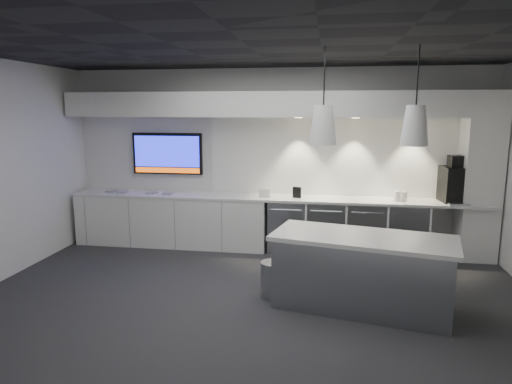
% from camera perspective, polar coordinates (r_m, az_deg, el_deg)
% --- Properties ---
extents(floor, '(7.00, 7.00, 0.00)m').
position_cam_1_polar(floor, '(5.75, -0.66, -13.54)').
color(floor, '#2B2B2E').
rests_on(floor, ground).
extents(ceiling, '(7.00, 7.00, 0.00)m').
position_cam_1_polar(ceiling, '(5.30, -0.73, 17.61)').
color(ceiling, black).
rests_on(ceiling, wall_back).
extents(wall_back, '(7.00, 0.00, 7.00)m').
position_cam_1_polar(wall_back, '(7.78, 2.44, 4.21)').
color(wall_back, white).
rests_on(wall_back, floor).
extents(wall_front, '(7.00, 0.00, 7.00)m').
position_cam_1_polar(wall_front, '(2.95, -9.01, -6.07)').
color(wall_front, white).
rests_on(wall_front, floor).
extents(back_counter, '(6.80, 0.65, 0.04)m').
position_cam_1_polar(back_counter, '(7.55, 2.12, -0.73)').
color(back_counter, white).
rests_on(back_counter, left_base_cabinets).
extents(left_base_cabinets, '(3.30, 0.63, 0.86)m').
position_cam_1_polar(left_base_cabinets, '(8.05, -10.39, -3.49)').
color(left_base_cabinets, white).
rests_on(left_base_cabinets, floor).
extents(fridge_unit_a, '(0.60, 0.61, 0.85)m').
position_cam_1_polar(fridge_unit_a, '(7.63, 3.96, -4.14)').
color(fridge_unit_a, gray).
rests_on(fridge_unit_a, floor).
extents(fridge_unit_b, '(0.60, 0.61, 0.85)m').
position_cam_1_polar(fridge_unit_b, '(7.60, 8.71, -4.29)').
color(fridge_unit_b, gray).
rests_on(fridge_unit_b, floor).
extents(fridge_unit_c, '(0.60, 0.61, 0.85)m').
position_cam_1_polar(fridge_unit_c, '(7.63, 13.46, -4.41)').
color(fridge_unit_c, gray).
rests_on(fridge_unit_c, floor).
extents(fridge_unit_d, '(0.60, 0.61, 0.85)m').
position_cam_1_polar(fridge_unit_d, '(7.70, 18.15, -4.50)').
color(fridge_unit_d, gray).
rests_on(fridge_unit_d, floor).
extents(backsplash, '(4.60, 0.03, 1.30)m').
position_cam_1_polar(backsplash, '(7.71, 11.34, 4.33)').
color(backsplash, white).
rests_on(backsplash, wall_back).
extents(soffit, '(6.90, 0.60, 0.40)m').
position_cam_1_polar(soffit, '(7.44, 2.22, 10.87)').
color(soffit, white).
rests_on(soffit, wall_back).
extents(column, '(0.55, 0.55, 2.60)m').
position_cam_1_polar(column, '(7.80, 26.19, 1.69)').
color(column, white).
rests_on(column, floor).
extents(wall_tv, '(1.25, 0.07, 0.72)m').
position_cam_1_polar(wall_tv, '(8.16, -11.01, 4.73)').
color(wall_tv, black).
rests_on(wall_tv, wall_back).
extents(island, '(2.22, 1.32, 0.88)m').
position_cam_1_polar(island, '(5.57, 13.10, -9.70)').
color(island, gray).
rests_on(island, floor).
extents(bin, '(0.33, 0.33, 0.45)m').
position_cam_1_polar(bin, '(5.83, 2.13, -10.84)').
color(bin, gray).
rests_on(bin, floor).
extents(coffee_machine, '(0.44, 0.60, 0.73)m').
position_cam_1_polar(coffee_machine, '(7.72, 23.62, 1.05)').
color(coffee_machine, black).
rests_on(coffee_machine, back_counter).
extents(sign_black, '(0.14, 0.05, 0.18)m').
position_cam_1_polar(sign_black, '(7.46, 5.14, -0.05)').
color(sign_black, black).
rests_on(sign_black, back_counter).
extents(sign_white, '(0.18, 0.03, 0.14)m').
position_cam_1_polar(sign_white, '(7.46, 1.08, -0.17)').
color(sign_white, white).
rests_on(sign_white, back_counter).
extents(cup_cluster, '(0.18, 0.18, 0.16)m').
position_cam_1_polar(cup_cluster, '(7.54, 17.61, -0.48)').
color(cup_cluster, white).
rests_on(cup_cluster, back_counter).
extents(tray_a, '(0.16, 0.16, 0.02)m').
position_cam_1_polar(tray_a, '(8.36, -17.64, 0.09)').
color(tray_a, '#999999').
rests_on(tray_a, back_counter).
extents(tray_b, '(0.17, 0.17, 0.02)m').
position_cam_1_polar(tray_b, '(8.19, -16.36, -0.05)').
color(tray_b, '#999999').
rests_on(tray_b, back_counter).
extents(tray_c, '(0.17, 0.17, 0.02)m').
position_cam_1_polar(tray_c, '(8.06, -12.89, -0.05)').
color(tray_c, '#999999').
rests_on(tray_c, back_counter).
extents(tray_d, '(0.16, 0.16, 0.02)m').
position_cam_1_polar(tray_d, '(7.90, -10.95, -0.19)').
color(tray_d, '#999999').
rests_on(tray_d, back_counter).
extents(pendant_left, '(0.31, 0.31, 1.14)m').
position_cam_1_polar(pendant_left, '(5.23, 8.39, 8.30)').
color(pendant_left, white).
rests_on(pendant_left, ceiling).
extents(pendant_right, '(0.31, 0.31, 1.14)m').
position_cam_1_polar(pendant_right, '(5.31, 19.25, 7.87)').
color(pendant_right, white).
rests_on(pendant_right, ceiling).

